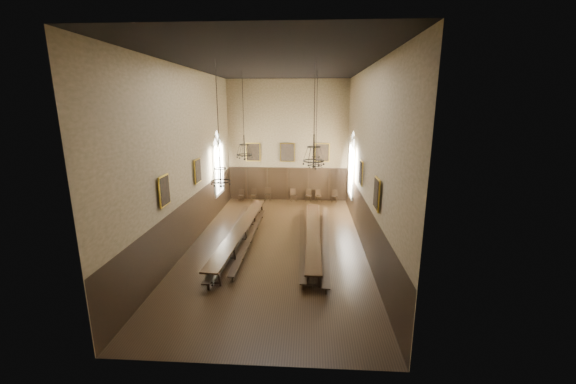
# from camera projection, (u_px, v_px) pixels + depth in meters

# --- Properties ---
(floor) EXTENTS (9.00, 18.00, 0.02)m
(floor) POSITION_uv_depth(u_px,v_px,m) (277.00, 244.00, 18.73)
(floor) COLOR black
(floor) RESTS_ON ground
(ceiling) EXTENTS (9.00, 18.00, 0.02)m
(ceiling) POSITION_uv_depth(u_px,v_px,m) (276.00, 65.00, 16.55)
(ceiling) COLOR black
(ceiling) RESTS_ON ground
(wall_back) EXTENTS (9.00, 0.02, 9.00)m
(wall_back) POSITION_uv_depth(u_px,v_px,m) (288.00, 142.00, 26.37)
(wall_back) COLOR #907B58
(wall_back) RESTS_ON ground
(wall_front) EXTENTS (9.00, 0.02, 9.00)m
(wall_front) POSITION_uv_depth(u_px,v_px,m) (243.00, 214.00, 8.92)
(wall_front) COLOR #907B58
(wall_front) RESTS_ON ground
(wall_left) EXTENTS (0.02, 18.00, 9.00)m
(wall_left) POSITION_uv_depth(u_px,v_px,m) (188.00, 159.00, 17.91)
(wall_left) COLOR #907B58
(wall_left) RESTS_ON ground
(wall_right) EXTENTS (0.02, 18.00, 9.00)m
(wall_right) POSITION_uv_depth(u_px,v_px,m) (367.00, 161.00, 17.38)
(wall_right) COLOR #907B58
(wall_right) RESTS_ON ground
(wainscot_panelling) EXTENTS (9.00, 18.00, 2.50)m
(wainscot_panelling) POSITION_uv_depth(u_px,v_px,m) (277.00, 221.00, 18.43)
(wainscot_panelling) COLOR black
(wainscot_panelling) RESTS_ON floor
(table_left) EXTENTS (1.26, 10.82, 0.84)m
(table_left) POSITION_uv_depth(u_px,v_px,m) (242.00, 234.00, 18.99)
(table_left) COLOR black
(table_left) RESTS_ON floor
(table_right) EXTENTS (0.76, 9.95, 0.78)m
(table_right) POSITION_uv_depth(u_px,v_px,m) (313.00, 238.00, 18.51)
(table_right) COLOR black
(table_right) RESTS_ON floor
(bench_left_outer) EXTENTS (0.65, 10.79, 0.49)m
(bench_left_outer) POSITION_uv_depth(u_px,v_px,m) (231.00, 237.00, 18.82)
(bench_left_outer) COLOR black
(bench_left_outer) RESTS_ON floor
(bench_left_inner) EXTENTS (0.38, 9.28, 0.42)m
(bench_left_inner) POSITION_uv_depth(u_px,v_px,m) (251.00, 238.00, 18.79)
(bench_left_inner) COLOR black
(bench_left_inner) RESTS_ON floor
(bench_right_inner) EXTENTS (0.57, 9.85, 0.44)m
(bench_right_inner) POSITION_uv_depth(u_px,v_px,m) (302.00, 240.00, 18.43)
(bench_right_inner) COLOR black
(bench_right_inner) RESTS_ON floor
(bench_right_outer) EXTENTS (0.72, 10.53, 0.47)m
(bench_right_outer) POSITION_uv_depth(u_px,v_px,m) (326.00, 241.00, 18.36)
(bench_right_outer) COLOR black
(bench_right_outer) RESTS_ON floor
(chair_0) EXTENTS (0.39, 0.39, 0.86)m
(chair_0) POSITION_uv_depth(u_px,v_px,m) (241.00, 197.00, 27.12)
(chair_0) COLOR black
(chair_0) RESTS_ON floor
(chair_1) EXTENTS (0.41, 0.41, 0.89)m
(chair_1) POSITION_uv_depth(u_px,v_px,m) (254.00, 197.00, 27.14)
(chair_1) COLOR black
(chair_1) RESTS_ON floor
(chair_2) EXTENTS (0.46, 0.46, 1.01)m
(chair_2) POSITION_uv_depth(u_px,v_px,m) (268.00, 197.00, 27.00)
(chair_2) COLOR black
(chair_2) RESTS_ON floor
(chair_4) EXTENTS (0.53, 0.53, 0.98)m
(chair_4) POSITION_uv_depth(u_px,v_px,m) (293.00, 198.00, 26.86)
(chair_4) COLOR black
(chair_4) RESTS_ON floor
(chair_5) EXTENTS (0.48, 0.48, 0.94)m
(chair_5) POSITION_uv_depth(u_px,v_px,m) (308.00, 198.00, 26.90)
(chair_5) COLOR black
(chair_5) RESTS_ON floor
(chair_6) EXTENTS (0.52, 0.52, 0.91)m
(chair_6) POSITION_uv_depth(u_px,v_px,m) (319.00, 198.00, 26.83)
(chair_6) COLOR black
(chair_6) RESTS_ON floor
(chair_7) EXTENTS (0.45, 0.45, 0.92)m
(chair_7) POSITION_uv_depth(u_px,v_px,m) (334.00, 198.00, 26.71)
(chair_7) COLOR black
(chair_7) RESTS_ON floor
(chandelier_back_left) EXTENTS (0.92, 0.92, 4.81)m
(chandelier_back_left) POSITION_uv_depth(u_px,v_px,m) (244.00, 150.00, 20.41)
(chandelier_back_left) COLOR black
(chandelier_back_left) RESTS_ON ceiling
(chandelier_back_right) EXTENTS (0.76, 0.76, 5.33)m
(chandelier_back_right) POSITION_uv_depth(u_px,v_px,m) (316.00, 158.00, 20.10)
(chandelier_back_right) COLOR black
(chandelier_back_right) RESTS_ON ceiling
(chandelier_front_left) EXTENTS (0.87, 0.87, 5.22)m
(chandelier_front_left) POSITION_uv_depth(u_px,v_px,m) (220.00, 173.00, 15.38)
(chandelier_front_left) COLOR black
(chandelier_front_left) RESTS_ON ceiling
(chandelier_front_right) EXTENTS (0.92, 0.92, 4.32)m
(chandelier_front_right) POSITION_uv_depth(u_px,v_px,m) (314.00, 155.00, 15.07)
(chandelier_front_right) COLOR black
(chandelier_front_right) RESTS_ON ceiling
(portrait_back_0) EXTENTS (1.10, 0.12, 1.40)m
(portrait_back_0) POSITION_uv_depth(u_px,v_px,m) (253.00, 152.00, 26.59)
(portrait_back_0) COLOR gold
(portrait_back_0) RESTS_ON wall_back
(portrait_back_1) EXTENTS (1.10, 0.12, 1.40)m
(portrait_back_1) POSITION_uv_depth(u_px,v_px,m) (287.00, 152.00, 26.44)
(portrait_back_1) COLOR gold
(portrait_back_1) RESTS_ON wall_back
(portrait_back_2) EXTENTS (1.10, 0.12, 1.40)m
(portrait_back_2) POSITION_uv_depth(u_px,v_px,m) (322.00, 153.00, 26.28)
(portrait_back_2) COLOR gold
(portrait_back_2) RESTS_ON wall_back
(portrait_left_0) EXTENTS (0.12, 1.00, 1.30)m
(portrait_left_0) POSITION_uv_depth(u_px,v_px,m) (198.00, 171.00, 19.06)
(portrait_left_0) COLOR gold
(portrait_left_0) RESTS_ON wall_left
(portrait_left_1) EXTENTS (0.12, 1.00, 1.30)m
(portrait_left_1) POSITION_uv_depth(u_px,v_px,m) (164.00, 191.00, 14.71)
(portrait_left_1) COLOR gold
(portrait_left_1) RESTS_ON wall_left
(portrait_right_0) EXTENTS (0.12, 1.00, 1.30)m
(portrait_right_0) POSITION_uv_depth(u_px,v_px,m) (361.00, 173.00, 18.54)
(portrait_right_0) COLOR gold
(portrait_right_0) RESTS_ON wall_right
(portrait_right_1) EXTENTS (0.12, 1.00, 1.30)m
(portrait_right_1) POSITION_uv_depth(u_px,v_px,m) (377.00, 194.00, 14.19)
(portrait_right_1) COLOR gold
(portrait_right_1) RESTS_ON wall_right
(window_right) EXTENTS (0.20, 2.20, 4.60)m
(window_right) POSITION_uv_depth(u_px,v_px,m) (352.00, 164.00, 22.97)
(window_right) COLOR white
(window_right) RESTS_ON wall_right
(window_left) EXTENTS (0.20, 2.20, 4.60)m
(window_left) POSITION_uv_depth(u_px,v_px,m) (218.00, 163.00, 23.50)
(window_left) COLOR white
(window_left) RESTS_ON wall_left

